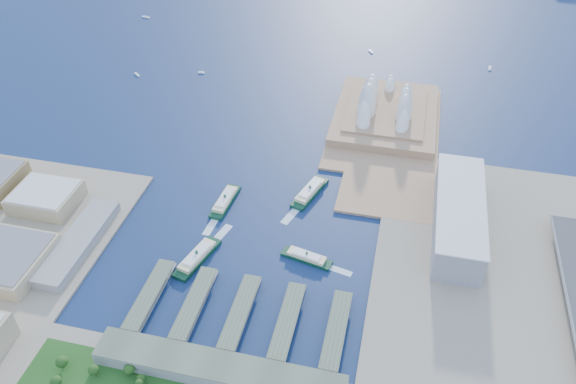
% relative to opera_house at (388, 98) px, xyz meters
% --- Properties ---
extents(ground, '(3000.00, 3000.00, 0.00)m').
position_rel_opera_house_xyz_m(ground, '(-105.00, -280.00, -32.00)').
color(ground, '#0D2240').
rests_on(ground, ground).
extents(east_land, '(240.00, 500.00, 3.00)m').
position_rel_opera_house_xyz_m(east_land, '(135.00, -330.00, -30.50)').
color(east_land, gray).
rests_on(east_land, ground).
extents(peninsula, '(135.00, 220.00, 3.00)m').
position_rel_opera_house_xyz_m(peninsula, '(2.50, -20.00, -30.50)').
color(peninsula, '#A37D59').
rests_on(peninsula, ground).
extents(opera_house, '(134.00, 180.00, 58.00)m').
position_rel_opera_house_xyz_m(opera_house, '(0.00, 0.00, 0.00)').
color(opera_house, white).
rests_on(opera_house, peninsula).
extents(toaster_building, '(45.00, 155.00, 35.00)m').
position_rel_opera_house_xyz_m(toaster_building, '(90.00, -200.00, -11.50)').
color(toaster_building, gray).
rests_on(toaster_building, east_land).
extents(ferry_wharves, '(184.00, 90.00, 9.30)m').
position_rel_opera_house_xyz_m(ferry_wharves, '(-91.00, -355.00, -27.35)').
color(ferry_wharves, '#505B45').
rests_on(ferry_wharves, ground).
extents(terminal_building, '(200.00, 28.00, 12.00)m').
position_rel_opera_house_xyz_m(terminal_building, '(-90.00, -415.00, -23.00)').
color(terminal_building, gray).
rests_on(terminal_building, south_land).
extents(ferry_a, '(18.94, 58.55, 10.89)m').
position_rel_opera_house_xyz_m(ferry_a, '(-151.70, -211.53, -26.55)').
color(ferry_a, '#0D361F').
rests_on(ferry_a, ground).
extents(ferry_b, '(33.32, 62.97, 11.56)m').
position_rel_opera_house_xyz_m(ferry_b, '(-65.68, -175.95, -26.22)').
color(ferry_b, '#0D361F').
rests_on(ferry_b, ground).
extents(ferry_c, '(31.21, 62.76, 11.50)m').
position_rel_opera_house_xyz_m(ferry_c, '(-151.48, -298.61, -26.25)').
color(ferry_c, '#0D361F').
rests_on(ferry_c, ground).
extents(ferry_d, '(51.73, 23.21, 9.48)m').
position_rel_opera_house_xyz_m(ferry_d, '(-49.00, -274.15, -27.26)').
color(ferry_d, '#0D361F').
rests_on(ferry_d, ground).
extents(boat_a, '(11.73, 11.04, 2.49)m').
position_rel_opera_house_xyz_m(boat_a, '(-372.40, 40.49, -30.76)').
color(boat_a, white).
rests_on(boat_a, ground).
extents(boat_b, '(10.05, 3.61, 2.70)m').
position_rel_opera_house_xyz_m(boat_b, '(-281.03, 68.33, -30.65)').
color(boat_b, white).
rests_on(boat_b, ground).
extents(boat_c, '(4.97, 13.31, 2.93)m').
position_rel_opera_house_xyz_m(boat_c, '(141.00, 181.63, -30.54)').
color(boat_c, white).
rests_on(boat_c, ground).
extents(boat_d, '(16.73, 7.18, 2.76)m').
position_rel_opera_house_xyz_m(boat_d, '(-451.96, 248.47, -30.62)').
color(boat_d, white).
rests_on(boat_d, ground).
extents(boat_e, '(8.81, 11.13, 2.69)m').
position_rel_opera_house_xyz_m(boat_e, '(-41.90, 198.12, -30.65)').
color(boat_e, white).
rests_on(boat_e, ground).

